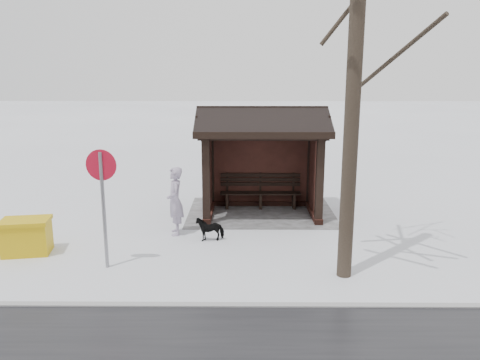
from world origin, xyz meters
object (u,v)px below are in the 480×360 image
object	(u,v)px
grit_bin	(26,236)
pedestrian	(175,201)
bus_shelter	(262,139)
road_sign	(102,184)
dog	(210,229)

from	to	relation	value
grit_bin	pedestrian	bearing A→B (deg)	-166.58
bus_shelter	road_sign	bearing A→B (deg)	49.79
pedestrian	dog	bearing A→B (deg)	52.49
bus_shelter	dog	size ratio (longest dim) A/B	5.42
bus_shelter	pedestrian	distance (m)	3.18
grit_bin	road_sign	size ratio (longest dim) A/B	0.46
pedestrian	road_sign	distance (m)	2.55
dog	grit_bin	distance (m)	4.14
pedestrian	road_sign	bearing A→B (deg)	-40.96
dog	road_sign	world-z (taller)	road_sign
bus_shelter	pedestrian	bearing A→B (deg)	40.31
dog	pedestrian	bearing A→B (deg)	-126.39
bus_shelter	pedestrian	world-z (taller)	bus_shelter
pedestrian	grit_bin	xyz separation A→B (m)	(3.15, 1.35, -0.45)
road_sign	pedestrian	bearing A→B (deg)	-112.07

